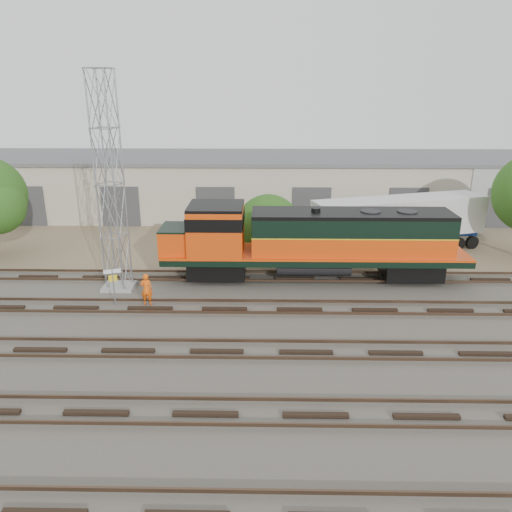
{
  "coord_description": "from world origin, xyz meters",
  "views": [
    {
      "loc": [
        -1.89,
        -22.73,
        11.41
      ],
      "look_at": [
        -2.37,
        4.0,
        2.2
      ],
      "focal_mm": 35.0,
      "sensor_mm": 36.0,
      "label": 1
    }
  ],
  "objects_px": {
    "worker": "(146,289)",
    "semi_trailer": "(403,218)",
    "signal_tower": "(110,188)",
    "locomotive": "(309,241)"
  },
  "relations": [
    {
      "from": "worker",
      "to": "semi_trailer",
      "type": "height_order",
      "value": "semi_trailer"
    },
    {
      "from": "worker",
      "to": "semi_trailer",
      "type": "bearing_deg",
      "value": -147.93
    },
    {
      "from": "signal_tower",
      "to": "worker",
      "type": "height_order",
      "value": "signal_tower"
    },
    {
      "from": "locomotive",
      "to": "worker",
      "type": "bearing_deg",
      "value": -156.85
    },
    {
      "from": "locomotive",
      "to": "semi_trailer",
      "type": "bearing_deg",
      "value": 38.91
    },
    {
      "from": "signal_tower",
      "to": "semi_trailer",
      "type": "relative_size",
      "value": 0.95
    },
    {
      "from": "semi_trailer",
      "to": "signal_tower",
      "type": "bearing_deg",
      "value": -175.92
    },
    {
      "from": "signal_tower",
      "to": "worker",
      "type": "relative_size",
      "value": 6.77
    },
    {
      "from": "semi_trailer",
      "to": "worker",
      "type": "bearing_deg",
      "value": -166.63
    },
    {
      "from": "signal_tower",
      "to": "semi_trailer",
      "type": "bearing_deg",
      "value": 21.45
    }
  ]
}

